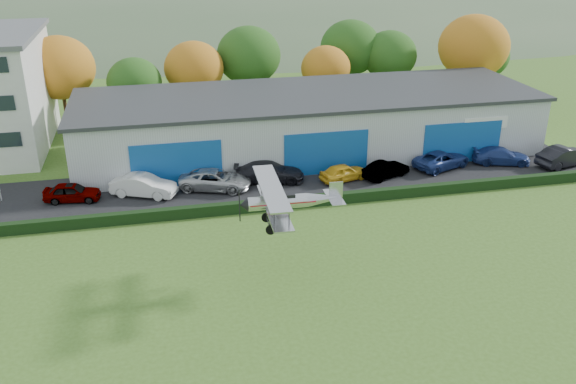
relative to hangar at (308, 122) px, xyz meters
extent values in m
plane|color=#40611E|center=(-5.00, -27.98, -2.66)|extent=(300.00, 300.00, 0.00)
cube|color=black|center=(-2.00, -6.98, -2.63)|extent=(48.00, 9.00, 0.05)
cube|color=black|center=(-2.00, -11.78, -2.26)|extent=(46.00, 0.60, 0.80)
cube|color=#B2B7BC|center=(0.00, 0.02, -0.16)|extent=(40.00, 12.00, 5.00)
cube|color=#2D3033|center=(0.00, 0.02, 2.49)|extent=(40.60, 12.60, 0.30)
cube|color=#144F9E|center=(-12.00, -6.03, -0.86)|extent=(7.00, 0.12, 3.60)
cube|color=#144F9E|center=(0.00, -6.03, -0.86)|extent=(7.00, 0.12, 3.60)
cube|color=#144F9E|center=(12.00, -6.03, -0.86)|extent=(7.00, 0.12, 3.60)
cylinder|color=#3D2614|center=(-22.00, 12.02, -1.08)|extent=(0.36, 0.36, 3.15)
ellipsoid|color=#B65B16|center=(-22.00, 12.02, 3.37)|extent=(6.84, 6.84, 6.16)
cylinder|color=#3D2614|center=(-15.00, 10.02, -1.43)|extent=(0.36, 0.36, 2.45)
ellipsoid|color=#1E4C14|center=(-15.00, 10.02, 2.03)|extent=(5.32, 5.32, 4.79)
cylinder|color=#3D2614|center=(-9.00, 12.02, -1.26)|extent=(0.36, 0.36, 2.80)
ellipsoid|color=#B65B16|center=(-9.00, 12.02, 2.70)|extent=(6.08, 6.08, 5.47)
cylinder|color=#3D2614|center=(-3.00, 14.02, -1.08)|extent=(0.36, 0.36, 3.15)
ellipsoid|color=#1E4C14|center=(-3.00, 14.02, 3.37)|extent=(6.84, 6.84, 6.16)
cylinder|color=#3D2614|center=(5.00, 12.02, -1.43)|extent=(0.36, 0.36, 2.45)
ellipsoid|color=#B65B16|center=(5.00, 12.02, 2.03)|extent=(5.32, 5.32, 4.79)
cylinder|color=#3D2614|center=(13.00, 14.02, -1.26)|extent=(0.36, 0.36, 2.80)
ellipsoid|color=#1E4C14|center=(13.00, 14.02, 2.70)|extent=(6.08, 6.08, 5.47)
cylinder|color=#3D2614|center=(21.00, 10.02, -0.91)|extent=(0.36, 0.36, 3.50)
ellipsoid|color=#B65B16|center=(21.00, 10.02, 4.04)|extent=(7.60, 7.60, 6.84)
cylinder|color=#3D2614|center=(25.00, 14.02, -1.43)|extent=(0.36, 0.36, 2.45)
ellipsoid|color=#1E4C14|center=(25.00, 14.02, 2.03)|extent=(5.32, 5.32, 4.79)
cylinder|color=#3D2614|center=(-29.00, 16.02, -1.61)|extent=(0.36, 0.36, 2.10)
cylinder|color=#3D2614|center=(9.00, 16.02, -1.08)|extent=(0.36, 0.36, 3.15)
ellipsoid|color=#1E4C14|center=(9.00, 16.02, 3.37)|extent=(6.84, 6.84, 6.16)
ellipsoid|color=#4C6642|center=(15.00, 112.02, -18.06)|extent=(320.00, 196.00, 56.00)
ellipsoid|color=#4C6642|center=(85.00, 112.02, -12.56)|extent=(240.00, 126.00, 36.00)
imported|color=gray|center=(-19.79, -7.18, -1.91)|extent=(4.25, 2.16, 1.39)
imported|color=silver|center=(-14.61, -7.34, -1.80)|extent=(5.19, 3.53, 1.62)
imported|color=silver|center=(-9.21, -7.25, -1.84)|extent=(6.03, 4.18, 1.53)
imported|color=black|center=(-4.85, -6.63, -1.80)|extent=(5.88, 3.40, 1.60)
imported|color=gold|center=(1.00, -7.73, -1.93)|extent=(4.25, 2.59, 1.35)
imported|color=gray|center=(4.49, -7.89, -1.93)|extent=(4.35, 2.97, 1.36)
imported|color=navy|center=(9.86, -6.85, -1.89)|extent=(5.66, 4.06, 1.43)
imported|color=navy|center=(15.23, -7.08, -1.91)|extent=(5.18, 3.23, 1.40)
imported|color=black|center=(20.20, -8.67, -1.77)|extent=(5.37, 2.93, 1.68)
cylinder|color=silver|center=(-7.00, -20.37, 1.88)|extent=(3.41, 0.92, 0.80)
cone|color=silver|center=(-4.33, -20.46, 1.88)|extent=(1.98, 0.87, 0.80)
cone|color=black|center=(-8.91, -20.30, 1.88)|extent=(0.47, 0.82, 0.80)
cube|color=#AF0818|center=(-6.73, -20.38, 1.92)|extent=(3.76, 0.95, 0.05)
cube|color=black|center=(-6.56, -20.39, 2.25)|extent=(1.09, 0.57, 0.22)
cube|color=silver|center=(-7.18, -20.36, 1.61)|extent=(1.33, 6.44, 0.09)
cube|color=silver|center=(-7.36, -20.36, 2.81)|extent=(1.43, 6.80, 0.09)
cylinder|color=black|center=(-7.66, -22.66, 2.21)|extent=(0.06, 0.06, 1.16)
cylinder|color=black|center=(-6.86, -22.69, 2.21)|extent=(0.06, 0.06, 1.16)
cylinder|color=black|center=(-7.50, -18.04, 2.21)|extent=(0.06, 0.06, 1.16)
cylinder|color=black|center=(-6.70, -18.07, 2.21)|extent=(0.06, 0.06, 1.16)
cylinder|color=black|center=(-7.37, -20.67, 2.50)|extent=(0.06, 0.19, 0.66)
cylinder|color=black|center=(-7.34, -20.05, 2.50)|extent=(0.06, 0.19, 0.66)
cylinder|color=black|center=(-7.55, -20.73, 1.12)|extent=(0.08, 0.62, 1.09)
cylinder|color=black|center=(-7.52, -19.97, 1.12)|extent=(0.08, 0.62, 1.09)
cylinder|color=black|center=(-7.53, -20.35, 0.59)|extent=(0.12, 1.69, 0.06)
cylinder|color=black|center=(-7.56, -21.15, 0.59)|extent=(0.57, 0.14, 0.57)
cylinder|color=black|center=(-7.51, -19.55, 0.59)|extent=(0.57, 0.14, 0.57)
cylinder|color=black|center=(-3.71, -20.48, 1.65)|extent=(0.33, 0.06, 0.38)
cube|color=silver|center=(-3.71, -20.48, 1.92)|extent=(0.88, 2.34, 0.05)
cube|color=silver|center=(-3.62, -20.49, 2.37)|extent=(0.80, 0.08, 0.98)
cube|color=black|center=(-9.15, -20.30, 1.88)|extent=(0.06, 0.11, 1.96)
camera|label=1|loc=(-13.32, -51.32, 16.31)|focal=38.48mm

